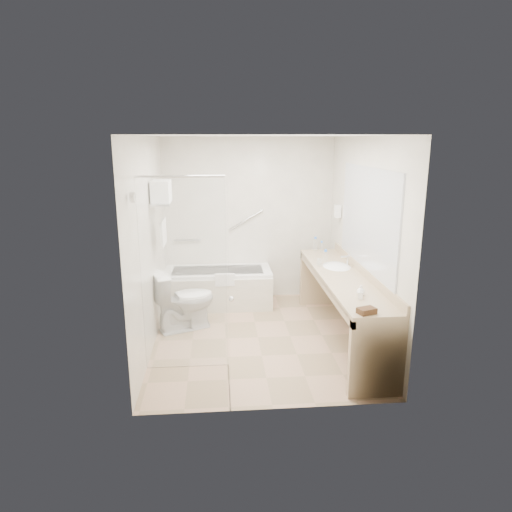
{
  "coord_description": "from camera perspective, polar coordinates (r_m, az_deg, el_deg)",
  "views": [
    {
      "loc": [
        -0.48,
        -5.37,
        2.47
      ],
      "look_at": [
        0.0,
        0.3,
        1.0
      ],
      "focal_mm": 32.0,
      "sensor_mm": 36.0,
      "label": 1
    }
  ],
  "objects": [
    {
      "name": "shower_enclosure",
      "position": [
        4.66,
        -6.48,
        -3.14
      ],
      "size": [
        0.96,
        0.91,
        2.11
      ],
      "color": "silver",
      "rests_on": "floor"
    },
    {
      "name": "drinking_glass_far",
      "position": [
        6.01,
        7.96,
        -0.83
      ],
      "size": [
        0.09,
        0.09,
        0.09
      ],
      "primitive_type": "cylinder",
      "rotation": [
        0.0,
        0.0,
        -0.2
      ],
      "color": "silver",
      "rests_on": "vanity_counter"
    },
    {
      "name": "vanity_counter",
      "position": [
        5.73,
        10.68,
        -4.39
      ],
      "size": [
        0.55,
        2.7,
        0.95
      ],
      "color": "tan",
      "rests_on": "floor"
    },
    {
      "name": "amenity_basket",
      "position": [
        4.5,
        13.67,
        -6.67
      ],
      "size": [
        0.2,
        0.16,
        0.06
      ],
      "primitive_type": "cube",
      "rotation": [
        0.0,
        0.0,
        0.34
      ],
      "color": "#3F2816",
      "rests_on": "vanity_counter"
    },
    {
      "name": "water_bottle_left",
      "position": [
        6.03,
        8.67,
        -0.29
      ],
      "size": [
        0.07,
        0.07,
        0.22
      ],
      "rotation": [
        0.0,
        0.0,
        -0.11
      ],
      "color": "silver",
      "rests_on": "vanity_counter"
    },
    {
      "name": "water_bottle_right",
      "position": [
        6.72,
        8.19,
        1.07
      ],
      "size": [
        0.05,
        0.05,
        0.17
      ],
      "rotation": [
        0.0,
        0.0,
        -0.34
      ],
      "color": "silver",
      "rests_on": "vanity_counter"
    },
    {
      "name": "wall_left",
      "position": [
        5.57,
        -13.19,
        1.44
      ],
      "size": [
        0.1,
        3.2,
        2.5
      ],
      "primitive_type": "cube",
      "color": "silver",
      "rests_on": "ground"
    },
    {
      "name": "sink",
      "position": [
        6.05,
        10.05,
        -1.56
      ],
      "size": [
        0.4,
        0.52,
        0.14
      ],
      "primitive_type": "ellipsoid",
      "color": "white",
      "rests_on": "vanity_counter"
    },
    {
      "name": "water_bottle_mid",
      "position": [
        6.79,
        7.42,
        1.42
      ],
      "size": [
        0.07,
        0.07,
        0.22
      ],
      "rotation": [
        0.0,
        0.0,
        0.32
      ],
      "color": "silver",
      "rests_on": "vanity_counter"
    },
    {
      "name": "drinking_glass_near",
      "position": [
        6.09,
        7.9,
        -0.69
      ],
      "size": [
        0.08,
        0.08,
        0.08
      ],
      "primitive_type": "cylinder",
      "rotation": [
        0.0,
        0.0,
        0.4
      ],
      "color": "silver",
      "rests_on": "vanity_counter"
    },
    {
      "name": "wall_back",
      "position": [
        7.09,
        -0.89,
        4.58
      ],
      "size": [
        2.6,
        0.1,
        2.5
      ],
      "primitive_type": "cube",
      "color": "silver",
      "rests_on": "ground"
    },
    {
      "name": "grab_bar_long",
      "position": [
        7.05,
        -1.27,
        4.52
      ],
      "size": [
        0.53,
        0.03,
        0.33
      ],
      "primitive_type": "cylinder",
      "rotation": [
        0.0,
        1.05,
        0.0
      ],
      "color": "silver",
      "rests_on": "wall_back"
    },
    {
      "name": "bathtub",
      "position": [
        6.96,
        -4.76,
        -3.94
      ],
      "size": [
        1.6,
        0.73,
        0.59
      ],
      "color": "white",
      "rests_on": "floor"
    },
    {
      "name": "mirror",
      "position": [
        5.59,
        13.75,
        4.59
      ],
      "size": [
        0.02,
        2.0,
        1.2
      ],
      "primitive_type": "cube",
      "color": "silver",
      "rests_on": "wall_right"
    },
    {
      "name": "ceiling",
      "position": [
        5.39,
        0.28,
        14.81
      ],
      "size": [
        2.6,
        3.2,
        0.1
      ],
      "primitive_type": "cube",
      "color": "white",
      "rests_on": "wall_back"
    },
    {
      "name": "faucet",
      "position": [
        6.06,
        11.42,
        -0.52
      ],
      "size": [
        0.03,
        0.03,
        0.14
      ],
      "primitive_type": "cylinder",
      "color": "silver",
      "rests_on": "vanity_counter"
    },
    {
      "name": "floor",
      "position": [
        5.93,
        0.25,
        -10.13
      ],
      "size": [
        3.2,
        3.2,
        0.0
      ],
      "primitive_type": "plane",
      "color": "tan",
      "rests_on": "ground"
    },
    {
      "name": "wall_right",
      "position": [
        5.79,
        13.2,
        1.93
      ],
      "size": [
        0.1,
        3.2,
        2.5
      ],
      "primitive_type": "cube",
      "color": "silver",
      "rests_on": "ground"
    },
    {
      "name": "towel_shelf",
      "position": [
        5.8,
        -11.72,
        7.1
      ],
      "size": [
        0.24,
        0.55,
        0.81
      ],
      "color": "silver",
      "rests_on": "wall_left"
    },
    {
      "name": "grab_bar_short",
      "position": [
        7.11,
        -8.52,
        1.98
      ],
      "size": [
        0.4,
        0.03,
        0.03
      ],
      "primitive_type": "cylinder",
      "rotation": [
        0.0,
        1.57,
        0.0
      ],
      "color": "silver",
      "rests_on": "wall_back"
    },
    {
      "name": "toilet",
      "position": [
        6.12,
        -9.0,
        -5.46
      ],
      "size": [
        0.93,
        0.74,
        0.8
      ],
      "primitive_type": "imported",
      "rotation": [
        0.0,
        0.0,
        1.97
      ],
      "color": "white",
      "rests_on": "floor"
    },
    {
      "name": "hairdryer_unit",
      "position": [
        6.72,
        10.18,
        5.54
      ],
      "size": [
        0.08,
        0.1,
        0.18
      ],
      "primitive_type": "cube",
      "color": "white",
      "rests_on": "wall_right"
    },
    {
      "name": "wall_front",
      "position": [
        3.99,
        2.3,
        -3.32
      ],
      "size": [
        2.6,
        0.1,
        2.5
      ],
      "primitive_type": "cube",
      "color": "silver",
      "rests_on": "ground"
    },
    {
      "name": "soap_bottle_b",
      "position": [
        4.98,
        12.96,
        -4.33
      ],
      "size": [
        0.13,
        0.14,
        0.09
      ],
      "primitive_type": "imported",
      "rotation": [
        0.0,
        0.0,
        0.43
      ],
      "color": "white",
      "rests_on": "vanity_counter"
    },
    {
      "name": "soap_bottle_a",
      "position": [
        4.87,
        12.89,
        -4.98
      ],
      "size": [
        0.09,
        0.12,
        0.05
      ],
      "primitive_type": "imported",
      "rotation": [
        0.0,
        0.0,
        -0.36
      ],
      "color": "white",
      "rests_on": "vanity_counter"
    }
  ]
}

